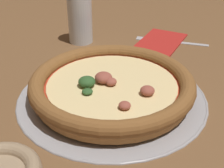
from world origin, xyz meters
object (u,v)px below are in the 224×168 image
Objects in this scene: pizza at (112,85)px; napkin at (160,41)px; drinking_cup at (80,20)px; fork at (167,41)px; pizza_tray at (112,96)px.

napkin is (-0.29, 0.04, -0.02)m from pizza.
drinking_cup is 0.66× the size of napkin.
pizza_tray is at bearing 77.99° from fork.
pizza is 0.29m from napkin.
pizza is 1.61× the size of fork.
drinking_cup is 0.23m from fork.
napkin is (-0.06, 0.20, -0.05)m from drinking_cup.
drinking_cup reaches higher than pizza_tray.
pizza is at bearing 77.99° from fork.
napkin is at bearing 172.73° from pizza_tray.
napkin is at bearing 105.79° from drinking_cup.
pizza_tray is at bearing -7.27° from napkin.
fork is (-0.07, 0.21, -0.06)m from drinking_cup.
drinking_cup is at bearing -145.09° from pizza.
napkin reaches higher than pizza_tray.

